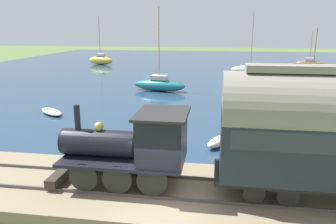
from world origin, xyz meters
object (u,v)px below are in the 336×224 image
steam_locomotive (136,143)px  rowboat_off_pier (51,112)px  rowboat_mid_harbor (221,141)px  sailboat_teal (159,85)px  sailboat_yellow (101,60)px  sailboat_white (250,70)px  sailboat_brown (309,63)px  sailboat_gray (309,103)px

steam_locomotive → rowboat_off_pier: 15.19m
rowboat_mid_harbor → sailboat_teal: bearing=-36.5°
sailboat_yellow → rowboat_mid_harbor: (-38.73, -21.23, -0.54)m
sailboat_teal → rowboat_mid_harbor: 16.90m
sailboat_white → rowboat_off_pier: 30.26m
sailboat_brown → rowboat_off_pier: bearing=160.3°
steam_locomotive → sailboat_white: 37.18m
sailboat_gray → rowboat_off_pier: (-4.65, 20.19, -0.32)m
steam_locomotive → sailboat_gray: 19.35m
sailboat_white → rowboat_mid_harbor: sailboat_white is taller
sailboat_brown → sailboat_yellow: bearing=111.7°
sailboat_yellow → steam_locomotive: bearing=-143.4°
sailboat_brown → rowboat_mid_harbor: 43.55m
rowboat_off_pier → sailboat_yellow: bearing=53.3°
steam_locomotive → rowboat_off_pier: steam_locomotive is taller
steam_locomotive → sailboat_teal: bearing=7.9°
sailboat_gray → sailboat_yellow: 40.64m
steam_locomotive → sailboat_white: size_ratio=0.62×
sailboat_white → sailboat_brown: size_ratio=1.44×
sailboat_yellow → sailboat_brown: 36.29m
sailboat_teal → sailboat_brown: (25.24, -21.38, -0.09)m
sailboat_brown → sailboat_white: bearing=154.0°
steam_locomotive → sailboat_yellow: (45.22, 17.92, -1.45)m
steam_locomotive → rowboat_off_pier: size_ratio=1.86×
sailboat_white → rowboat_off_pier: size_ratio=3.02×
sailboat_teal → rowboat_off_pier: size_ratio=2.99×
sailboat_teal → sailboat_yellow: 27.45m
steam_locomotive → sailboat_gray: bearing=-33.0°
sailboat_gray → sailboat_yellow: sailboat_yellow is taller
sailboat_yellow → rowboat_off_pier: bearing=-151.3°
sailboat_yellow → rowboat_mid_harbor: size_ratio=3.21×
sailboat_yellow → rowboat_mid_harbor: 44.17m
sailboat_gray → sailboat_brown: sailboat_gray is taller
steam_locomotive → sailboat_gray: sailboat_gray is taller
sailboat_teal → sailboat_brown: bearing=-29.0°
steam_locomotive → sailboat_yellow: bearing=21.6°
steam_locomotive → sailboat_brown: 50.81m
sailboat_brown → steam_locomotive: bearing=177.2°
steam_locomotive → sailboat_yellow: size_ratio=0.64×
steam_locomotive → sailboat_teal: sailboat_teal is taller
sailboat_teal → sailboat_yellow: bearing=44.0°
sailboat_yellow → sailboat_brown: size_ratio=1.40×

